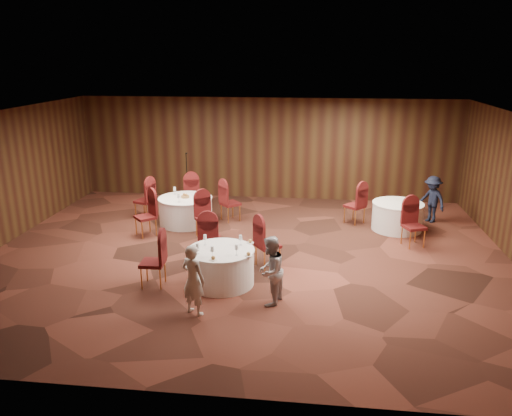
# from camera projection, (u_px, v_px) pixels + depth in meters

# --- Properties ---
(ground) EXTENTS (12.00, 12.00, 0.00)m
(ground) POSITION_uv_depth(u_px,v_px,m) (246.00, 255.00, 11.57)
(ground) COLOR black
(ground) RESTS_ON ground
(room_shell) EXTENTS (12.00, 12.00, 12.00)m
(room_shell) POSITION_uv_depth(u_px,v_px,m) (246.00, 173.00, 11.00)
(room_shell) COLOR silver
(room_shell) RESTS_ON ground
(table_main) EXTENTS (1.35, 1.35, 0.74)m
(table_main) POSITION_uv_depth(u_px,v_px,m) (221.00, 266.00, 10.05)
(table_main) COLOR white
(table_main) RESTS_ON ground
(table_left) EXTENTS (1.47, 1.47, 0.74)m
(table_left) POSITION_uv_depth(u_px,v_px,m) (186.00, 210.00, 13.67)
(table_left) COLOR white
(table_left) RESTS_ON ground
(table_right) EXTENTS (1.33, 1.33, 0.74)m
(table_right) POSITION_uv_depth(u_px,v_px,m) (397.00, 216.00, 13.19)
(table_right) COLOR white
(table_right) RESTS_ON ground
(chairs_main) EXTENTS (2.82, 1.99, 1.00)m
(chairs_main) POSITION_uv_depth(u_px,v_px,m) (212.00, 248.00, 10.66)
(chairs_main) COLOR #3D0D0C
(chairs_main) RESTS_ON ground
(chairs_left) EXTENTS (3.16, 2.97, 1.00)m
(chairs_left) POSITION_uv_depth(u_px,v_px,m) (184.00, 206.00, 13.64)
(chairs_left) COLOR #3D0D0C
(chairs_left) RESTS_ON ground
(chairs_right) EXTENTS (2.00, 2.30, 1.00)m
(chairs_right) POSITION_uv_depth(u_px,v_px,m) (382.00, 215.00, 12.85)
(chairs_right) COLOR #3D0D0C
(chairs_right) RESTS_ON ground
(tabletop_main) EXTENTS (1.11, 1.11, 0.22)m
(tabletop_main) POSITION_uv_depth(u_px,v_px,m) (227.00, 247.00, 9.80)
(tabletop_main) COLOR silver
(tabletop_main) RESTS_ON table_main
(tabletop_left) EXTENTS (0.91, 0.80, 0.22)m
(tabletop_left) POSITION_uv_depth(u_px,v_px,m) (185.00, 195.00, 13.53)
(tabletop_left) COLOR silver
(tabletop_left) RESTS_ON table_left
(tabletop_right) EXTENTS (0.08, 0.08, 0.22)m
(tabletop_right) POSITION_uv_depth(u_px,v_px,m) (407.00, 200.00, 12.82)
(tabletop_right) COLOR silver
(tabletop_right) RESTS_ON table_right
(mic_stand) EXTENTS (0.24, 0.24, 1.64)m
(mic_stand) POSITION_uv_depth(u_px,v_px,m) (187.00, 190.00, 15.36)
(mic_stand) COLOR black
(mic_stand) RESTS_ON ground
(woman_a) EXTENTS (0.57, 0.50, 1.32)m
(woman_a) POSITION_uv_depth(u_px,v_px,m) (193.00, 280.00, 8.79)
(woman_a) COLOR silver
(woman_a) RESTS_ON ground
(woman_b) EXTENTS (0.66, 0.75, 1.32)m
(woman_b) POSITION_uv_depth(u_px,v_px,m) (270.00, 271.00, 9.15)
(woman_b) COLOR #B0B1B5
(woman_b) RESTS_ON ground
(man_c) EXTENTS (0.89, 0.96, 1.30)m
(man_c) POSITION_uv_depth(u_px,v_px,m) (432.00, 199.00, 13.73)
(man_c) COLOR black
(man_c) RESTS_ON ground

